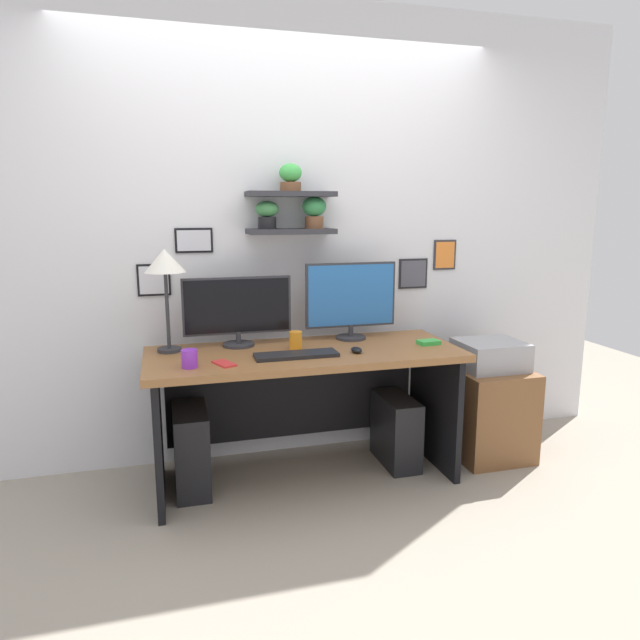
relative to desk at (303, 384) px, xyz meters
The scene contains 16 objects.
ground_plane 0.55m from the desk, 90.00° to the right, with size 8.00×8.00×0.00m, color gray.
back_wall_assembly 0.90m from the desk, 89.86° to the left, with size 4.40×0.24×2.70m.
desk is the anchor object (origin of this frame).
monitor_left 0.56m from the desk, 154.39° to the left, with size 0.61×0.18×0.39m.
monitor_right 0.58m from the desk, 25.62° to the left, with size 0.55×0.18×0.46m.
keyboard 0.29m from the desk, 113.88° to the right, with size 0.44×0.14×0.02m, color black.
computer_mouse 0.38m from the desk, 33.69° to the right, with size 0.06×0.09×0.03m, color black.
desk_lamp 0.99m from the desk, behind, with size 0.22×0.22×0.56m.
cell_phone 0.55m from the desk, 154.05° to the right, with size 0.07×0.14×0.01m, color red.
coffee_mug 0.72m from the desk, 159.65° to the right, with size 0.08×0.08×0.09m, color purple.
pen_cup 0.26m from the desk, behind, with size 0.07×0.07×0.10m, color orange.
scissors_tray 0.76m from the desk, ahead, with size 0.12×0.08×0.02m, color green.
drawer_cabinet 1.20m from the desk, ahead, with size 0.44×0.50×0.56m, color brown.
printer 1.17m from the desk, ahead, with size 0.38×0.34×0.17m, color #9E9EA3.
computer_tower_left 0.71m from the desk, behind, with size 0.18×0.40×0.46m, color black.
computer_tower_right 0.66m from the desk, ahead, with size 0.18×0.40×0.41m, color black.
Camera 1 is at (-0.74, -2.96, 1.52)m, focal length 32.08 mm.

